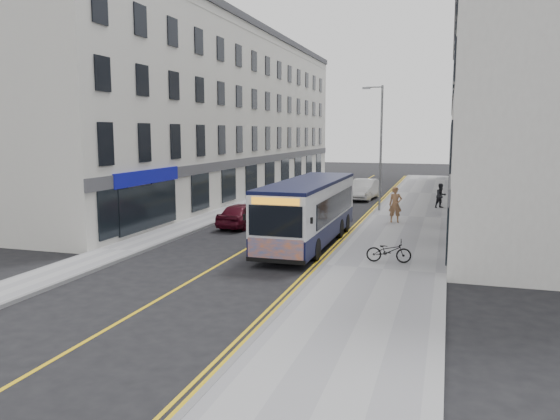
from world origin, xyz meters
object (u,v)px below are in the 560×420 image
Objects in this scene: pedestrian_near at (395,205)px; car_maroon at (243,215)px; city_bus at (309,210)px; pedestrian_far at (441,196)px; bicycle at (389,251)px; streetlamp at (380,144)px; car_white at (364,189)px.

pedestrian_near is 8.49m from car_maroon.
pedestrian_far is at bearing 67.45° from city_bus.
pedestrian_far is at bearing -129.59° from car_maroon.
car_maroon reaches higher than bicycle.
pedestrian_near is 0.50× the size of car_maroon.
streetlamp is 5.73m from pedestrian_near.
city_bus is at bearing -99.01° from streetlamp.
city_bus reaches higher than car_white.
bicycle is 0.43× the size of car_maroon.
bicycle is at bearing -81.31° from streetlamp.
car_white is at bearing 106.14° from pedestrian_far.
pedestrian_far is at bearing -29.85° from car_white.
city_bus is 2.57× the size of car_maroon.
streetlamp is at bearing 172.76° from pedestrian_far.
pedestrian_far is 6.99m from car_white.
car_white is (-0.09, 17.54, -0.84)m from city_bus.
pedestrian_far reaches higher than bicycle.
streetlamp is 10.67m from car_maroon.
pedestrian_near is at bearing -67.26° from car_white.
streetlamp is at bearing -123.56° from car_maroon.
car_white is at bearing 5.25° from bicycle.
pedestrian_far is at bearing 56.99° from pedestrian_near.
city_bus is (-1.77, -11.17, -2.77)m from streetlamp.
car_white is at bearing 93.23° from pedestrian_near.
car_maroon is (-8.48, 6.37, 0.10)m from bicycle.
car_maroon is (-7.81, -3.29, -0.44)m from pedestrian_near.
pedestrian_far is at bearing 31.24° from streetlamp.
city_bus is at bearing 47.19° from bicycle.
car_white is at bearing 106.30° from streetlamp.
city_bus is at bearing -151.02° from pedestrian_far.
streetlamp is at bearing -68.15° from car_white.
pedestrian_near reaches higher than car_white.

